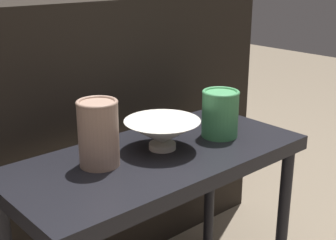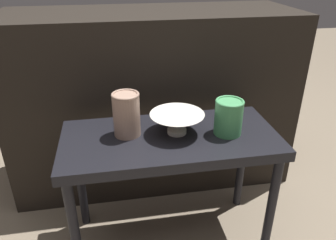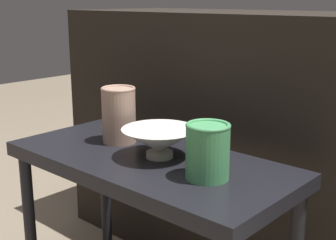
# 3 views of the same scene
# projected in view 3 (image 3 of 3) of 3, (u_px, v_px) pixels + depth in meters

# --- Properties ---
(table) EXTENTS (0.81, 0.38, 0.52)m
(table) POSITION_uv_depth(u_px,v_px,m) (149.00, 178.00, 1.28)
(table) COLOR black
(table) RESTS_ON ground_plane
(couch_backdrop) EXTENTS (1.41, 0.50, 0.89)m
(couch_backdrop) POSITION_uv_depth(u_px,v_px,m) (251.00, 140.00, 1.66)
(couch_backdrop) COLOR black
(couch_backdrop) RESTS_ON ground_plane
(bowl) EXTENTS (0.20, 0.20, 0.08)m
(bowl) POSITION_uv_depth(u_px,v_px,m) (160.00, 141.00, 1.25)
(bowl) COLOR silver
(bowl) RESTS_ON table
(vase_textured_left) EXTENTS (0.10, 0.10, 0.17)m
(vase_textured_left) POSITION_uv_depth(u_px,v_px,m) (119.00, 114.00, 1.38)
(vase_textured_left) COLOR tan
(vase_textured_left) RESTS_ON table
(vase_colorful_right) EXTENTS (0.11, 0.11, 0.14)m
(vase_colorful_right) POSITION_uv_depth(u_px,v_px,m) (208.00, 150.00, 1.10)
(vase_colorful_right) COLOR #47995B
(vase_colorful_right) RESTS_ON table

